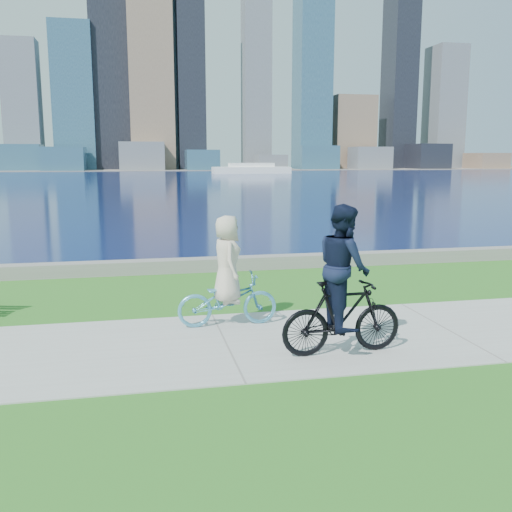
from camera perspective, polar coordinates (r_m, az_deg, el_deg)
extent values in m
plane|color=#24641A|center=(9.59, -3.03, -8.80)|extent=(320.00, 320.00, 0.00)
cube|color=#A1A29D|center=(9.58, -3.03, -8.74)|extent=(80.00, 3.50, 0.02)
cube|color=slate|center=(15.51, -6.56, -0.91)|extent=(90.00, 0.50, 0.35)
cube|color=#0B1849|center=(81.04, -10.96, 7.58)|extent=(320.00, 131.00, 0.01)
cube|color=slate|center=(139.01, -11.40, 8.49)|extent=(320.00, 30.00, 0.12)
cube|color=navy|center=(134.27, -22.95, 9.05)|extent=(10.93, 6.37, 5.65)
cube|color=navy|center=(130.71, -18.61, 9.18)|extent=(8.70, 9.52, 5.08)
cube|color=slate|center=(131.12, -11.35, 9.75)|extent=(9.71, 8.29, 6.24)
cube|color=navy|center=(131.45, -5.49, 9.53)|extent=(7.27, 9.67, 4.54)
cube|color=slate|center=(134.49, 1.49, 9.35)|extent=(6.75, 6.06, 3.47)
cube|color=navy|center=(138.25, 6.03, 9.75)|extent=(9.20, 7.85, 5.58)
cube|color=slate|center=(142.77, 11.33, 9.58)|extent=(8.89, 7.10, 5.35)
cube|color=black|center=(149.63, 16.74, 9.51)|extent=(8.30, 9.38, 6.13)
cube|color=#795E4A|center=(156.25, 22.03, 8.81)|extent=(7.87, 8.85, 3.95)
cube|color=slate|center=(140.78, -22.33, 13.73)|extent=(7.63, 6.69, 28.37)
cube|color=navy|center=(141.64, -17.71, 14.82)|extent=(9.03, 9.93, 32.56)
cube|color=#795E4A|center=(139.93, -10.55, 19.33)|extent=(9.85, 11.73, 52.66)
cube|color=black|center=(138.23, -6.60, 17.71)|extent=(6.17, 8.05, 43.88)
cube|color=slate|center=(146.16, 0.03, 21.18)|extent=(6.48, 6.13, 63.22)
cube|color=navy|center=(147.92, 5.71, 20.73)|extent=(7.92, 8.76, 61.84)
cube|color=#795E4A|center=(151.00, 9.47, 12.07)|extent=(10.48, 9.27, 18.13)
cube|color=black|center=(156.54, 14.16, 17.23)|extent=(6.36, 8.85, 47.53)
cube|color=slate|center=(162.67, 18.29, 13.86)|extent=(7.87, 9.12, 31.23)
cube|color=black|center=(145.31, -14.55, 23.53)|extent=(9.00, 9.00, 76.00)
cube|color=navy|center=(143.38, -7.58, 21.48)|extent=(8.00, 8.00, 64.00)
cube|color=white|center=(104.70, -0.47, 8.57)|extent=(14.04, 4.01, 1.20)
cube|color=white|center=(104.68, -0.47, 9.09)|extent=(8.02, 3.01, 0.70)
imported|color=#52A5C8|center=(10.43, -2.87, -4.40)|extent=(0.66, 1.83, 0.96)
imported|color=silver|center=(10.27, -2.91, -0.35)|extent=(0.52, 0.79, 1.59)
imported|color=black|center=(9.01, 8.61, -6.07)|extent=(0.64, 1.97, 1.18)
imported|color=black|center=(8.83, 8.75, -1.05)|extent=(0.75, 0.95, 1.92)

